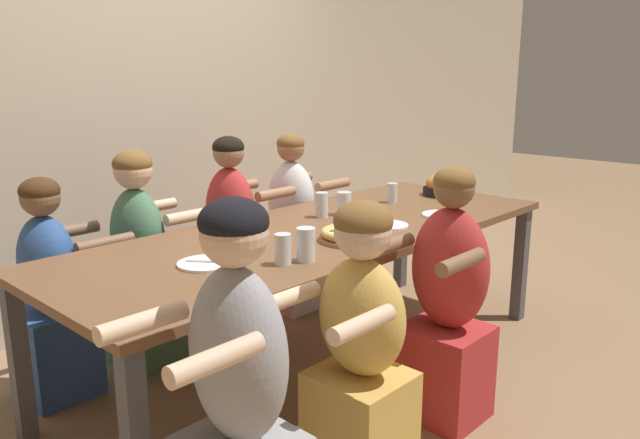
{
  "coord_description": "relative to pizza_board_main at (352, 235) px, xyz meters",
  "views": [
    {
      "loc": [
        -2.21,
        -2.08,
        1.53
      ],
      "look_at": [
        0.0,
        0.0,
        0.8
      ],
      "focal_mm": 35.0,
      "sensor_mm": 36.0,
      "label": 1
    }
  ],
  "objects": [
    {
      "name": "ground_plane",
      "position": [
        0.06,
        0.26,
        -0.78
      ],
      "size": [
        18.0,
        18.0,
        0.0
      ],
      "primitive_type": "plane",
      "color": "#896B4C",
      "rests_on": "ground"
    },
    {
      "name": "restaurant_back_panel",
      "position": [
        0.06,
        1.72,
        0.82
      ],
      "size": [
        10.0,
        0.06,
        3.2
      ],
      "primitive_type": "cube",
      "color": "beige",
      "rests_on": "ground"
    },
    {
      "name": "dining_table",
      "position": [
        0.06,
        0.26,
        -0.09
      ],
      "size": [
        2.79,
        1.03,
        0.75
      ],
      "color": "brown",
      "rests_on": "ground"
    },
    {
      "name": "pizza_board_main",
      "position": [
        0.0,
        0.0,
        0.0
      ],
      "size": [
        0.31,
        0.31,
        0.06
      ],
      "color": "#996B42",
      "rests_on": "dining_table"
    },
    {
      "name": "skillet_bowl",
      "position": [
        1.24,
        0.28,
        0.03
      ],
      "size": [
        0.38,
        0.26,
        0.14
      ],
      "color": "black",
      "rests_on": "dining_table"
    },
    {
      "name": "empty_plate_a",
      "position": [
        -0.24,
        0.47,
        -0.02
      ],
      "size": [
        0.21,
        0.21,
        0.02
      ],
      "color": "white",
      "rests_on": "dining_table"
    },
    {
      "name": "empty_plate_b",
      "position": [
        -0.7,
        0.2,
        -0.02
      ],
      "size": [
        0.23,
        0.23,
        0.02
      ],
      "color": "white",
      "rests_on": "dining_table"
    },
    {
      "name": "empty_plate_c",
      "position": [
        0.73,
        -0.03,
        -0.02
      ],
      "size": [
        0.22,
        0.22,
        0.02
      ],
      "color": "white",
      "rests_on": "dining_table"
    },
    {
      "name": "empty_plate_d",
      "position": [
        0.34,
        0.05,
        -0.02
      ],
      "size": [
        0.22,
        0.22,
        0.02
      ],
      "color": "white",
      "rests_on": "dining_table"
    },
    {
      "name": "drinking_glass_a",
      "position": [
        -0.47,
        -0.03,
        0.03
      ],
      "size": [
        0.07,
        0.07,
        0.13
      ],
      "color": "silver",
      "rests_on": "dining_table"
    },
    {
      "name": "drinking_glass_b",
      "position": [
        0.83,
        0.39,
        0.02
      ],
      "size": [
        0.06,
        0.06,
        0.12
      ],
      "color": "silver",
      "rests_on": "dining_table"
    },
    {
      "name": "drinking_glass_c",
      "position": [
        0.26,
        0.43,
        0.03
      ],
      "size": [
        0.07,
        0.07,
        0.14
      ],
      "color": "silver",
      "rests_on": "dining_table"
    },
    {
      "name": "drinking_glass_d",
      "position": [
        0.38,
        0.38,
        0.03
      ],
      "size": [
        0.08,
        0.08,
        0.13
      ],
      "color": "silver",
      "rests_on": "dining_table"
    },
    {
      "name": "drinking_glass_e",
      "position": [
        -0.38,
        -0.07,
        0.03
      ],
      "size": [
        0.08,
        0.08,
        0.14
      ],
      "color": "silver",
      "rests_on": "dining_table"
    },
    {
      "name": "diner_far_center",
      "position": [
        0.08,
        0.99,
        -0.25
      ],
      "size": [
        0.51,
        0.4,
        1.17
      ],
      "rotation": [
        0.0,
        0.0,
        -1.57
      ],
      "color": "#B22D2D",
      "rests_on": "ground"
    },
    {
      "name": "diner_near_left",
      "position": [
        -1.08,
        -0.48,
        -0.23
      ],
      "size": [
        0.51,
        0.4,
        1.19
      ],
      "rotation": [
        0.0,
        0.0,
        1.57
      ],
      "color": "#99999E",
      "rests_on": "ground"
    },
    {
      "name": "diner_near_midleft",
      "position": [
        -0.51,
        -0.48,
        -0.27
      ],
      "size": [
        0.51,
        0.4,
        1.09
      ],
      "rotation": [
        0.0,
        0.0,
        1.57
      ],
      "color": "gold",
      "rests_on": "ground"
    },
    {
      "name": "diner_far_midright",
      "position": [
        0.58,
        0.99,
        -0.27
      ],
      "size": [
        0.51,
        0.4,
        1.15
      ],
      "rotation": [
        0.0,
        0.0,
        -1.57
      ],
      "color": "silver",
      "rests_on": "ground"
    },
    {
      "name": "diner_near_center",
      "position": [
        0.09,
        -0.48,
        -0.27
      ],
      "size": [
        0.51,
        0.4,
        1.14
      ],
      "rotation": [
        0.0,
        0.0,
        1.57
      ],
      "color": "#B22D2D",
      "rests_on": "ground"
    },
    {
      "name": "diner_far_left",
      "position": [
        -1.01,
        0.99,
        -0.3
      ],
      "size": [
        0.51,
        0.4,
        1.06
      ],
      "rotation": [
        0.0,
        0.0,
        -1.57
      ],
      "color": "#2D5193",
      "rests_on": "ground"
    },
    {
      "name": "diner_far_midleft",
      "position": [
        -0.53,
        0.99,
        -0.26
      ],
      "size": [
        0.51,
        0.4,
        1.14
      ],
      "rotation": [
        0.0,
        0.0,
        -1.57
      ],
      "color": "#477556",
      "rests_on": "ground"
    }
  ]
}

